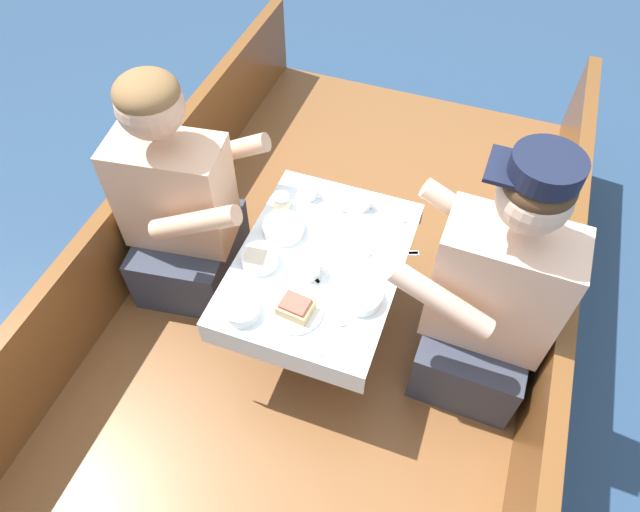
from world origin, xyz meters
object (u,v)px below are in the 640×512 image
object	(u,v)px
coffee_cup_port	(362,202)
person_starboard	(490,301)
sandwich	(294,306)
coffee_cup_center	(309,191)
tin_can	(282,201)
coffee_cup_starboard	(310,266)
person_port	(180,208)

from	to	relation	value
coffee_cup_port	person_starboard	bearing A→B (deg)	-26.68
sandwich	coffee_cup_center	xyz separation A→B (m)	(-0.14, 0.50, -0.00)
sandwich	tin_can	world-z (taller)	sandwich
coffee_cup_center	coffee_cup_starboard	bearing A→B (deg)	-68.98
sandwich	coffee_cup_port	xyz separation A→B (m)	(0.07, 0.52, -0.00)
coffee_cup_center	tin_can	distance (m)	0.11
person_starboard	sandwich	world-z (taller)	person_starboard
person_starboard	coffee_cup_port	size ratio (longest dim) A/B	11.10
person_port	sandwich	size ratio (longest dim) A/B	8.56
coffee_cup_port	tin_can	xyz separation A→B (m)	(-0.28, -0.10, -0.00)
sandwich	coffee_cup_port	world-z (taller)	sandwich
coffee_cup_starboard	coffee_cup_port	bearing A→B (deg)	77.87
person_port	coffee_cup_starboard	xyz separation A→B (m)	(0.56, -0.13, 0.05)
coffee_cup_port	tin_can	bearing A→B (deg)	-160.66
person_port	tin_can	bearing A→B (deg)	11.48
person_port	coffee_cup_center	xyz separation A→B (m)	(0.44, 0.21, 0.04)
person_starboard	coffee_cup_starboard	xyz separation A→B (m)	(-0.59, -0.09, 0.04)
person_port	tin_can	size ratio (longest dim) A/B	14.48
coffee_cup_starboard	tin_can	xyz separation A→B (m)	(-0.20, 0.25, -0.01)
coffee_cup_center	tin_can	xyz separation A→B (m)	(-0.08, -0.08, -0.00)
person_port	coffee_cup_port	xyz separation A→B (m)	(0.64, 0.23, 0.04)
coffee_cup_starboard	person_starboard	bearing A→B (deg)	8.88
sandwich	coffee_cup_starboard	xyz separation A→B (m)	(-0.01, 0.16, 0.00)
coffee_cup_center	tin_can	bearing A→B (deg)	-132.84
sandwich	coffee_cup_center	distance (m)	0.52
person_port	person_starboard	distance (m)	1.16
tin_can	sandwich	bearing A→B (deg)	-62.88
coffee_cup_port	coffee_cup_center	bearing A→B (deg)	-175.41
person_port	coffee_cup_port	bearing A→B (deg)	11.38
person_starboard	sandwich	bearing A→B (deg)	25.45
coffee_cup_center	person_starboard	bearing A→B (deg)	-18.63
person_port	person_starboard	world-z (taller)	person_starboard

